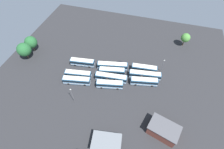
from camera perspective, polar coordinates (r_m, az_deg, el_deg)
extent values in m
plane|color=#28282B|center=(79.26, -0.23, -0.85)|extent=(110.10, 110.10, 0.00)
cube|color=teal|center=(77.32, -11.95, -2.00)|extent=(12.56, 4.89, 3.14)
cube|color=beige|center=(76.05, -12.15, -1.26)|extent=(12.03, 4.59, 0.14)
cube|color=black|center=(76.93, -12.01, -1.78)|extent=(12.62, 4.94, 1.00)
cube|color=silver|center=(78.00, -11.85, -2.39)|extent=(12.62, 4.94, 0.63)
cube|color=black|center=(75.46, -7.53, -2.10)|extent=(0.46, 2.10, 1.15)
cylinder|color=black|center=(78.17, -8.91, -2.15)|extent=(1.04, 0.49, 1.00)
cylinder|color=black|center=(76.82, -9.25, -3.56)|extent=(1.04, 0.49, 1.00)
cylinder|color=black|center=(80.12, -14.23, -1.70)|extent=(1.04, 0.49, 1.00)
cylinder|color=black|center=(78.80, -14.66, -3.06)|extent=(1.04, 0.49, 1.00)
cube|color=teal|center=(79.43, -11.46, 0.04)|extent=(12.26, 4.49, 3.14)
cube|color=beige|center=(78.20, -11.64, 0.80)|extent=(11.75, 4.21, 0.14)
cube|color=black|center=(79.05, -11.51, 0.27)|extent=(12.32, 4.54, 1.00)
cube|color=silver|center=(80.10, -11.36, -0.35)|extent=(12.32, 4.54, 0.63)
cube|color=black|center=(77.54, -7.27, -0.10)|extent=(0.40, 2.11, 1.15)
cylinder|color=black|center=(80.26, -8.56, -0.18)|extent=(1.04, 0.46, 1.00)
cylinder|color=black|center=(78.85, -8.93, -1.51)|extent=(1.04, 0.46, 1.00)
cylinder|color=black|center=(82.25, -13.59, 0.33)|extent=(1.04, 0.46, 1.00)
cylinder|color=black|center=(80.88, -14.04, -0.97)|extent=(1.04, 0.46, 1.00)
cube|color=teal|center=(84.21, -10.04, 4.09)|extent=(11.99, 4.15, 3.14)
cube|color=beige|center=(83.04, -10.19, 4.86)|extent=(11.49, 3.88, 0.14)
cube|color=black|center=(83.85, -10.09, 4.32)|extent=(12.05, 4.19, 1.00)
cube|color=silver|center=(84.84, -9.96, 3.68)|extent=(12.05, 4.19, 0.63)
cube|color=black|center=(82.35, -6.17, 3.97)|extent=(0.35, 2.11, 1.15)
cylinder|color=black|center=(85.05, -7.36, 3.79)|extent=(1.03, 0.43, 1.00)
cylinder|color=black|center=(83.52, -7.73, 2.61)|extent=(1.03, 0.43, 1.00)
cylinder|color=black|center=(87.00, -12.02, 4.27)|extent=(1.03, 0.43, 1.00)
cylinder|color=black|center=(85.50, -12.46, 3.12)|extent=(1.03, 0.43, 1.00)
cube|color=teal|center=(74.38, -0.80, -3.35)|extent=(11.96, 4.98, 3.14)
cube|color=beige|center=(73.06, -0.82, -2.60)|extent=(11.46, 4.68, 0.14)
cube|color=black|center=(73.98, -0.81, -3.12)|extent=(12.03, 5.03, 1.00)
cube|color=silver|center=(75.10, -0.80, -3.74)|extent=(12.03, 5.03, 0.63)
cube|color=black|center=(73.79, 3.73, -3.34)|extent=(0.50, 2.09, 1.15)
cylinder|color=black|center=(76.07, 2.01, -3.39)|extent=(1.04, 0.50, 1.00)
cylinder|color=black|center=(74.70, 1.91, -4.87)|extent=(1.04, 0.50, 1.00)
cylinder|color=black|center=(76.48, -3.43, -3.06)|extent=(1.04, 0.50, 1.00)
cylinder|color=black|center=(75.11, -3.63, -4.52)|extent=(1.04, 0.50, 1.00)
cube|color=teal|center=(76.66, -0.31, -1.06)|extent=(14.62, 4.04, 3.14)
cube|color=beige|center=(75.38, -0.31, -0.29)|extent=(14.02, 3.78, 0.14)
cube|color=black|center=(76.26, -0.31, -0.83)|extent=(14.69, 4.09, 1.00)
cube|color=silver|center=(77.35, -0.31, -1.46)|extent=(14.69, 4.09, 0.63)
cube|color=black|center=(75.66, 5.08, -1.56)|extent=(0.28, 2.12, 1.15)
cube|color=#47474C|center=(76.86, -1.47, -0.89)|extent=(1.16, 2.72, 3.01)
cylinder|color=black|center=(78.06, 3.09, -1.48)|extent=(1.03, 0.40, 1.00)
cylinder|color=black|center=(76.63, 2.82, -2.86)|extent=(1.03, 0.40, 1.00)
cylinder|color=black|center=(79.10, -3.33, -0.54)|extent=(1.03, 0.40, 1.00)
cylinder|color=black|center=(77.68, -3.71, -1.89)|extent=(1.03, 0.40, 1.00)
cube|color=teal|center=(79.07, -0.03, 1.11)|extent=(12.27, 4.90, 3.14)
cube|color=beige|center=(77.83, -0.03, 1.89)|extent=(11.76, 4.61, 0.14)
cube|color=black|center=(78.69, -0.03, 1.35)|extent=(12.33, 4.95, 1.00)
cube|color=silver|center=(79.74, -0.03, 0.70)|extent=(12.33, 4.95, 0.63)
cube|color=black|center=(78.49, 4.34, 1.10)|extent=(0.48, 2.09, 1.15)
cylinder|color=black|center=(80.76, 2.67, 0.95)|extent=(1.04, 0.49, 1.00)
cylinder|color=black|center=(79.24, 2.57, -0.36)|extent=(1.04, 0.49, 1.00)
cylinder|color=black|center=(81.17, -2.57, 1.30)|extent=(1.04, 0.49, 1.00)
cylinder|color=black|center=(79.66, -2.77, 0.00)|extent=(1.04, 0.49, 1.00)
cube|color=teal|center=(81.37, 0.13, 2.98)|extent=(14.66, 5.44, 3.14)
cube|color=beige|center=(80.16, 0.14, 3.77)|extent=(14.05, 5.12, 0.14)
cube|color=black|center=(81.00, 0.13, 3.22)|extent=(14.73, 5.49, 1.00)
cube|color=silver|center=(82.02, 0.13, 2.57)|extent=(14.73, 5.49, 0.63)
cube|color=black|center=(80.86, 5.25, 2.94)|extent=(0.49, 2.09, 1.15)
cube|color=#47474C|center=(81.47, -0.98, 3.05)|extent=(1.41, 2.77, 3.01)
cylinder|color=black|center=(83.07, 3.28, 2.76)|extent=(1.04, 0.50, 1.00)
cylinder|color=black|center=(81.49, 3.20, 1.52)|extent=(1.04, 0.50, 1.00)
cylinder|color=black|center=(83.54, -2.86, 3.14)|extent=(1.04, 0.50, 1.00)
cylinder|color=black|center=(81.97, -3.06, 1.91)|extent=(1.04, 0.50, 1.00)
cube|color=teal|center=(76.69, 10.87, -2.33)|extent=(12.24, 4.90, 3.14)
cube|color=beige|center=(75.41, 11.05, -1.59)|extent=(11.73, 4.60, 0.14)
cube|color=black|center=(76.30, 10.93, -2.11)|extent=(12.31, 4.95, 1.00)
cube|color=silver|center=(77.38, 10.78, -2.72)|extent=(12.31, 4.95, 0.63)
cube|color=black|center=(77.27, 15.34, -2.33)|extent=(0.48, 2.09, 1.15)
cylinder|color=black|center=(79.06, 13.36, -2.41)|extent=(1.04, 0.49, 1.00)
cylinder|color=black|center=(77.65, 13.47, -3.81)|extent=(1.04, 0.49, 1.00)
cylinder|color=black|center=(78.08, 8.00, -2.07)|extent=(1.04, 0.49, 1.00)
cylinder|color=black|center=(76.65, 8.00, -3.48)|extent=(1.04, 0.49, 1.00)
cube|color=teal|center=(79.11, 11.16, -0.16)|extent=(14.65, 4.66, 3.14)
cube|color=beige|center=(77.87, 11.34, 0.60)|extent=(14.05, 4.37, 0.14)
cube|color=black|center=(78.73, 11.22, 0.07)|extent=(14.73, 4.71, 1.00)
cube|color=silver|center=(79.78, 11.07, -0.56)|extent=(14.73, 4.71, 0.63)
cube|color=black|center=(79.74, 16.37, -0.45)|extent=(0.37, 2.11, 1.15)
cube|color=#47474C|center=(78.96, 10.02, -0.04)|extent=(1.27, 2.75, 3.01)
cylinder|color=black|center=(81.50, 14.14, -0.47)|extent=(1.03, 0.44, 1.00)
cylinder|color=black|center=(80.00, 14.17, -1.78)|extent=(1.03, 0.44, 1.00)
cylinder|color=black|center=(80.58, 7.88, 0.22)|extent=(1.03, 0.44, 1.00)
cylinder|color=black|center=(79.07, 7.79, -1.10)|extent=(1.03, 0.44, 1.00)
cube|color=teal|center=(81.64, 10.91, 1.99)|extent=(12.04, 3.73, 3.14)
cube|color=beige|center=(80.43, 11.08, 2.75)|extent=(11.54, 3.48, 0.14)
cube|color=black|center=(81.27, 10.96, 2.22)|extent=(12.10, 3.78, 1.00)
cube|color=silver|center=(82.29, 10.82, 1.58)|extent=(12.10, 3.78, 0.63)
cube|color=black|center=(81.79, 15.08, 1.65)|extent=(0.27, 2.12, 1.15)
cylinder|color=black|center=(83.76, 13.31, 1.60)|extent=(1.02, 0.40, 1.00)
cylinder|color=black|center=(82.18, 13.24, 0.36)|extent=(1.02, 0.40, 1.00)
cylinder|color=black|center=(83.29, 8.33, 2.34)|extent=(1.02, 0.40, 1.00)
cylinder|color=black|center=(81.71, 8.18, 1.11)|extent=(1.02, 0.40, 1.00)
cube|color=brown|center=(66.61, 17.03, -17.71)|extent=(11.58, 9.15, 4.63)
cube|color=#4C4C51|center=(64.38, 17.56, -16.87)|extent=(12.28, 9.70, 0.36)
cube|color=black|center=(67.62, 12.70, -16.26)|extent=(0.55, 1.75, 2.20)
cube|color=slate|center=(60.80, -1.93, -21.91)|extent=(10.99, 8.16, 0.20)
cylinder|color=#59595B|center=(63.60, 3.09, -20.39)|extent=(0.20, 0.20, 4.00)
cylinder|color=#59595B|center=(64.24, -5.86, -19.25)|extent=(0.20, 0.20, 4.00)
cylinder|color=slate|center=(82.27, 16.80, 2.76)|extent=(0.16, 0.16, 7.40)
cube|color=silver|center=(79.57, 17.43, 4.62)|extent=(0.56, 0.28, 0.20)
cylinder|color=slate|center=(69.85, -13.29, -7.11)|extent=(0.16, 0.16, 8.82)
cube|color=silver|center=(66.11, -14.00, -4.98)|extent=(0.56, 0.28, 0.20)
cylinder|color=brown|center=(100.15, -25.12, 8.09)|extent=(0.44, 0.44, 3.02)
sphere|color=#235B2D|center=(97.68, -25.94, 9.86)|extent=(6.27, 6.27, 6.27)
cylinder|color=brown|center=(97.13, -26.86, 5.68)|extent=(0.44, 0.44, 2.86)
sphere|color=#235B2D|center=(94.47, -27.79, 7.52)|extent=(6.88, 6.88, 6.88)
cylinder|color=brown|center=(101.77, 23.13, 9.80)|extent=(0.44, 0.44, 3.32)
sphere|color=#478438|center=(99.61, 23.79, 11.39)|extent=(4.80, 4.80, 4.80)
cylinder|color=black|center=(84.92, 2.60, 3.68)|extent=(4.21, 4.21, 0.01)
cylinder|color=black|center=(82.73, -11.48, 0.73)|extent=(3.09, 3.09, 0.01)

